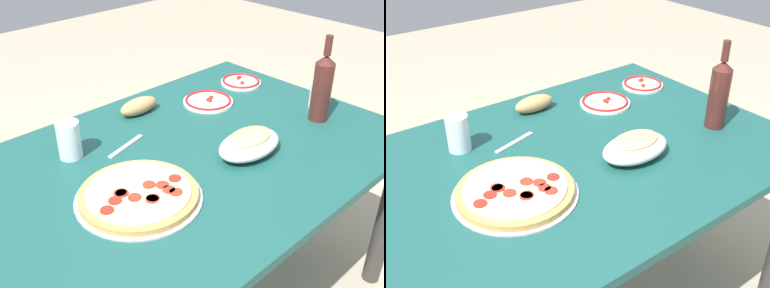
# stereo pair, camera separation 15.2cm
# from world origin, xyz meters

# --- Properties ---
(dining_table) EXTENTS (1.41, 0.98, 0.71)m
(dining_table) POSITION_xyz_m (0.00, 0.00, 0.61)
(dining_table) COLOR #194C47
(dining_table) RESTS_ON ground
(pepperoni_pizza) EXTENTS (0.36, 0.36, 0.03)m
(pepperoni_pizza) POSITION_xyz_m (-0.28, -0.08, 0.73)
(pepperoni_pizza) COLOR #B7B7BC
(pepperoni_pizza) RESTS_ON dining_table
(baked_pasta_dish) EXTENTS (0.24, 0.15, 0.08)m
(baked_pasta_dish) POSITION_xyz_m (0.13, -0.14, 0.75)
(baked_pasta_dish) COLOR white
(baked_pasta_dish) RESTS_ON dining_table
(wine_bottle) EXTENTS (0.07, 0.07, 0.32)m
(wine_bottle) POSITION_xyz_m (0.50, -0.15, 0.84)
(wine_bottle) COLOR #471E19
(wine_bottle) RESTS_ON dining_table
(water_glass) EXTENTS (0.08, 0.08, 0.12)m
(water_glass) POSITION_xyz_m (-0.30, 0.25, 0.77)
(water_glass) COLOR silver
(water_glass) RESTS_ON dining_table
(side_plate_near) EXTENTS (0.17, 0.17, 0.02)m
(side_plate_near) POSITION_xyz_m (0.55, 0.26, 0.72)
(side_plate_near) COLOR white
(side_plate_near) RESTS_ON dining_table
(side_plate_far) EXTENTS (0.20, 0.20, 0.02)m
(side_plate_far) POSITION_xyz_m (0.30, 0.22, 0.72)
(side_plate_far) COLOR white
(side_plate_far) RESTS_ON dining_table
(bread_loaf) EXTENTS (0.16, 0.07, 0.06)m
(bread_loaf) POSITION_xyz_m (0.05, 0.34, 0.74)
(bread_loaf) COLOR tan
(bread_loaf) RESTS_ON dining_table
(spice_shaker) EXTENTS (0.04, 0.04, 0.09)m
(spice_shaker) POSITION_xyz_m (0.58, -0.08, 0.75)
(spice_shaker) COLOR silver
(spice_shaker) RESTS_ON dining_table
(fork_right) EXTENTS (0.17, 0.06, 0.00)m
(fork_right) POSITION_xyz_m (-0.14, 0.18, 0.71)
(fork_right) COLOR #B7B7BC
(fork_right) RESTS_ON dining_table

